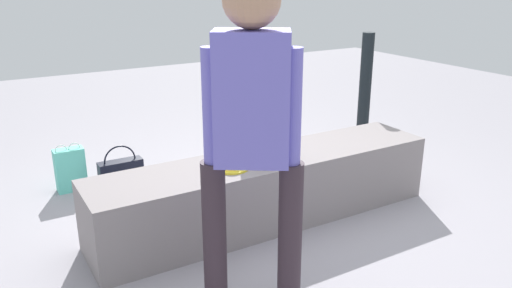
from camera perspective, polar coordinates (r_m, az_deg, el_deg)
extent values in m
plane|color=#96929A|center=(3.51, 1.28, -8.48)|extent=(12.00, 12.00, 0.00)
cube|color=gray|center=(3.41, 1.30, -5.07)|extent=(2.38, 0.50, 0.46)
cylinder|color=navy|center=(3.20, 0.10, -1.56)|extent=(0.12, 0.26, 0.08)
cylinder|color=navy|center=(3.24, 1.98, -1.30)|extent=(0.12, 0.26, 0.08)
cube|color=#3E8CDC|center=(3.27, 0.32, 1.54)|extent=(0.23, 0.17, 0.28)
sphere|color=tan|center=(3.21, 0.33, 5.35)|extent=(0.16, 0.16, 0.16)
cylinder|color=tan|center=(3.23, -1.57, 1.24)|extent=(0.05, 0.05, 0.21)
cylinder|color=tan|center=(3.31, 2.17, 1.68)|extent=(0.05, 0.05, 0.21)
cylinder|color=#32262E|center=(2.49, 3.84, -10.53)|extent=(0.12, 0.12, 0.78)
cylinder|color=#32262E|center=(2.51, -4.67, -10.36)|extent=(0.12, 0.12, 0.78)
cube|color=#6961C4|center=(2.24, -0.48, 5.09)|extent=(0.39, 0.35, 0.60)
cylinder|color=#6961C4|center=(2.25, 3.97, 3.67)|extent=(0.09, 0.09, 0.56)
cylinder|color=#6961C4|center=(2.26, -4.89, 3.76)|extent=(0.09, 0.09, 0.56)
cylinder|color=yellow|center=(3.13, -2.78, -2.66)|extent=(0.22, 0.22, 0.01)
cylinder|color=#965D41|center=(3.12, -2.79, -2.17)|extent=(0.10, 0.10, 0.04)
cylinder|color=brown|center=(3.11, -2.80, -1.72)|extent=(0.10, 0.10, 0.01)
cube|color=silver|center=(3.15, -1.73, -2.36)|extent=(0.11, 0.04, 0.00)
cube|color=#59C6B2|center=(4.14, -20.13, -2.73)|extent=(0.22, 0.11, 0.33)
torus|color=white|center=(4.08, -21.05, -0.66)|extent=(0.09, 0.01, 0.09)
torus|color=white|center=(4.09, -19.73, -0.43)|extent=(0.09, 0.01, 0.09)
cylinder|color=black|center=(4.92, 11.69, -0.41)|extent=(0.36, 0.36, 0.04)
cylinder|color=black|center=(4.77, 12.12, 5.83)|extent=(0.11, 0.11, 1.06)
cylinder|color=silver|center=(3.70, -5.43, -5.67)|extent=(0.07, 0.07, 0.16)
cone|color=silver|center=(3.66, -5.47, -4.36)|extent=(0.06, 0.06, 0.03)
cylinder|color=white|center=(3.65, -5.48, -4.04)|extent=(0.03, 0.03, 0.02)
cylinder|color=silver|center=(3.86, -13.21, -4.85)|extent=(0.07, 0.07, 0.18)
cone|color=silver|center=(3.82, -13.33, -3.39)|extent=(0.06, 0.06, 0.03)
cylinder|color=blue|center=(3.81, -13.36, -3.04)|extent=(0.03, 0.03, 0.02)
cylinder|color=red|center=(4.16, 2.58, -3.10)|extent=(0.08, 0.08, 0.11)
cube|color=white|center=(3.62, -11.33, -6.69)|extent=(0.36, 0.35, 0.14)
cube|color=black|center=(4.10, -14.90, -3.26)|extent=(0.34, 0.11, 0.22)
torus|color=black|center=(4.06, -15.03, -1.83)|extent=(0.25, 0.01, 0.25)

